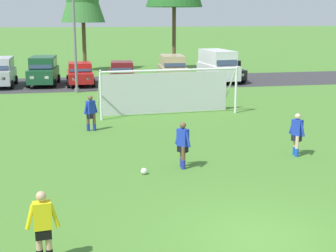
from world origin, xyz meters
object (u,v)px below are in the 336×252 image
parked_car_slot_center_right (172,69)px  player_midfield_center (91,113)px  parked_car_slot_center (122,73)px  soccer_goal (167,90)px  player_winger_left (183,145)px  referee (43,228)px  street_lamp (78,41)px  parked_car_slot_left (43,71)px  parked_car_slot_right (218,65)px  player_defender_far (297,135)px  parked_car_slot_center_left (80,74)px  parked_car_slot_far_left (0,72)px  parked_car_slot_far_right (227,70)px  soccer_ball (144,171)px

parked_car_slot_center_right → player_midfield_center: bearing=-114.5°
parked_car_slot_center → player_midfield_center: bearing=-100.9°
soccer_goal → player_winger_left: size_ratio=4.59×
referee → street_lamp: bearing=87.4°
parked_car_slot_left → parked_car_slot_right: (13.58, -0.73, 0.23)m
player_winger_left → parked_car_slot_left: parked_car_slot_left is taller
player_winger_left → parked_car_slot_center: bearing=89.9°
player_midfield_center → player_defender_far: size_ratio=1.00×
parked_car_slot_center_left → street_lamp: size_ratio=0.63×
parked_car_slot_left → player_winger_left: bearing=-75.1°
player_midfield_center → parked_car_slot_center: parked_car_slot_center is taller
soccer_goal → player_midfield_center: bearing=-142.2°
soccer_goal → parked_car_slot_center: bearing=95.9°
parked_car_slot_center_right → street_lamp: 8.44m
parked_car_slot_center → street_lamp: (-3.31, -3.67, 2.63)m
parked_car_slot_right → parked_car_slot_far_left: bearing=178.3°
soccer_goal → parked_car_slot_center_left: soccer_goal is taller
referee → parked_car_slot_center_left: parked_car_slot_center_left is taller
player_winger_left → parked_car_slot_center_right: size_ratio=0.35×
soccer_goal → player_winger_left: bearing=-97.6°
parked_car_slot_center_left → parked_car_slot_far_right: 11.65m
player_winger_left → parked_car_slot_far_right: size_ratio=0.38×
soccer_ball → parked_car_slot_center_left: (-1.74, 22.00, 0.77)m
player_defender_far → parked_car_slot_left: bearing=116.0°
player_winger_left → parked_car_slot_center_right: parked_car_slot_center_right is taller
soccer_goal → parked_car_slot_center_left: bearing=110.3°
parked_car_slot_right → player_defender_far: bearing=-98.5°
parked_car_slot_far_left → parked_car_slot_right: bearing=-1.7°
player_defender_far → street_lamp: street_lamp is taller
parked_car_slot_far_right → referee: bearing=-115.1°
referee → parked_car_slot_far_right: (12.87, 27.52, 0.05)m
soccer_ball → player_winger_left: (1.43, 0.45, 0.71)m
soccer_goal → parked_car_slot_center_left: size_ratio=1.77×
parked_car_slot_center_left → street_lamp: bearing=-91.8°
referee → player_defender_far: bearing=36.5°
soccer_goal → referee: soccer_goal is taller
soccer_goal → parked_car_slot_center_right: 12.29m
referee → parked_car_slot_center: 27.96m
referee → parked_car_slot_left: parked_car_slot_left is taller
parked_car_slot_right → player_winger_left: bearing=-109.7°
street_lamp → player_defender_far: bearing=-65.6°
player_defender_far → street_lamp: (-7.84, 17.33, 2.69)m
player_winger_left → parked_car_slot_far_right: (8.49, 21.56, 0.05)m
player_winger_left → parked_car_slot_far_left: bearing=112.4°
parked_car_slot_far_right → player_winger_left: bearing=-111.5°
soccer_ball → parked_car_slot_right: bearing=67.4°
soccer_ball → street_lamp: bearing=95.7°
soccer_ball → parked_car_slot_far_left: 23.65m
soccer_goal → parked_car_slot_right: soccer_goal is taller
soccer_ball → player_defender_far: (5.99, 1.11, 0.71)m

